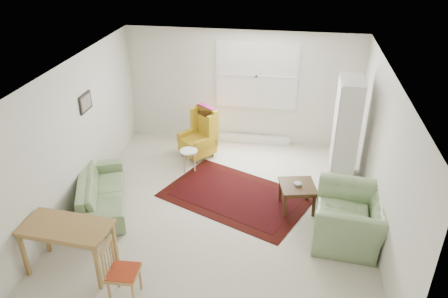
% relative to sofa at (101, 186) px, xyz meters
% --- Properties ---
extents(room, '(5.04, 5.54, 2.51)m').
position_rel_sofa_xyz_m(room, '(2.10, 0.38, 0.87)').
color(room, beige).
rests_on(room, ground).
extents(rug, '(2.97, 2.51, 0.03)m').
position_rel_sofa_xyz_m(rug, '(2.27, 0.64, -0.37)').
color(rug, black).
rests_on(rug, ground).
extents(sofa, '(1.41, 2.05, 0.77)m').
position_rel_sofa_xyz_m(sofa, '(0.00, 0.00, 0.00)').
color(sofa, gray).
rests_on(sofa, ground).
extents(armchair, '(1.18, 1.32, 0.96)m').
position_rel_sofa_xyz_m(armchair, '(4.18, -0.24, 0.10)').
color(armchair, gray).
rests_on(armchair, ground).
extents(wingback_chair, '(0.89, 0.89, 1.07)m').
position_rel_sofa_xyz_m(wingback_chair, '(1.26, 2.03, 0.15)').
color(wingback_chair, gold).
rests_on(wingback_chair, ground).
extents(coffee_table, '(0.70, 0.70, 0.48)m').
position_rel_sofa_xyz_m(coffee_table, '(3.36, 0.46, -0.15)').
color(coffee_table, '#402913').
rests_on(coffee_table, ground).
extents(stool, '(0.39, 0.39, 0.46)m').
position_rel_sofa_xyz_m(stool, '(1.22, 1.41, -0.15)').
color(stool, white).
rests_on(stool, ground).
extents(cabinet, '(0.44, 0.81, 2.00)m').
position_rel_sofa_xyz_m(cabinet, '(4.18, 1.62, 0.62)').
color(cabinet, silver).
rests_on(cabinet, ground).
extents(desk, '(1.26, 0.69, 0.77)m').
position_rel_sofa_xyz_m(desk, '(0.22, -1.57, 0.00)').
color(desk, '#A87E43').
rests_on(desk, ground).
extents(desk_chair, '(0.41, 0.41, 0.89)m').
position_rel_sofa_xyz_m(desk_chair, '(1.16, -1.95, 0.06)').
color(desk_chair, '#A87E43').
rests_on(desk_chair, ground).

